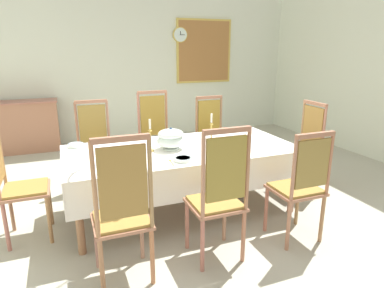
{
  "coord_description": "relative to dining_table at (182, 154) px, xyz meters",
  "views": [
    {
      "loc": [
        -1.17,
        -3.27,
        1.79
      ],
      "look_at": [
        0.15,
        0.12,
        0.75
      ],
      "focal_mm": 31.45,
      "sensor_mm": 36.0,
      "label": 1
    }
  ],
  "objects": [
    {
      "name": "candlestick_east",
      "position": [
        0.35,
        0.0,
        0.22
      ],
      "size": [
        0.07,
        0.07,
        0.35
      ],
      "color": "gold",
      "rests_on": "tablecloth"
    },
    {
      "name": "bowl_near_right",
      "position": [
        0.57,
        0.47,
        0.09
      ],
      "size": [
        0.16,
        0.16,
        0.03
      ],
      "color": "white",
      "rests_on": "tablecloth"
    },
    {
      "name": "sideboard",
      "position": [
        -1.97,
        3.17,
        -0.21
      ],
      "size": [
        1.44,
        0.48,
        0.9
      ],
      "rotation": [
        0.0,
        0.0,
        3.14
      ],
      "color": "#A36B51",
      "rests_on": "ground"
    },
    {
      "name": "chair_head_east",
      "position": [
        1.64,
        0.0,
        -0.08
      ],
      "size": [
        0.42,
        0.44,
        1.15
      ],
      "rotation": [
        0.0,
        0.0,
        1.57
      ],
      "color": "#A86A4D",
      "rests_on": "ground"
    },
    {
      "name": "chair_head_west",
      "position": [
        -1.64,
        0.0,
        -0.06
      ],
      "size": [
        0.42,
        0.44,
        1.21
      ],
      "rotation": [
        0.0,
        0.0,
        -1.57
      ],
      "color": "#9D7048",
      "rests_on": "ground"
    },
    {
      "name": "tablecloth",
      "position": [
        0.0,
        -0.0,
        -0.01
      ],
      "size": [
        2.48,
        1.18,
        0.35
      ],
      "color": "white",
      "rests_on": "dining_table"
    },
    {
      "name": "framed_painting",
      "position": [
        1.72,
        3.43,
        1.05
      ],
      "size": [
        1.22,
        0.05,
        1.29
      ],
      "color": "#D1B251"
    },
    {
      "name": "candlestick_west",
      "position": [
        -0.35,
        0.0,
        0.21
      ],
      "size": [
        0.07,
        0.07,
        0.34
      ],
      "color": "gold",
      "rests_on": "tablecloth"
    },
    {
      "name": "chair_south_b",
      "position": [
        -0.03,
        -0.99,
        -0.06
      ],
      "size": [
        0.44,
        0.42,
        1.21
      ],
      "color": "#A66756",
      "rests_on": "ground"
    },
    {
      "name": "bowl_far_right",
      "position": [
        -1.08,
        0.46,
        0.1
      ],
      "size": [
        0.16,
        0.16,
        0.04
      ],
      "color": "white",
      "rests_on": "tablecloth"
    },
    {
      "name": "chair_north_c",
      "position": [
        0.82,
        0.98,
        -0.08
      ],
      "size": [
        0.44,
        0.42,
        1.12
      ],
      "rotation": [
        0.0,
        0.0,
        3.14
      ],
      "color": "#A97454",
      "rests_on": "ground"
    },
    {
      "name": "bowl_far_left",
      "position": [
        -0.85,
        -0.44,
        0.09
      ],
      "size": [
        0.16,
        0.16,
        0.04
      ],
      "color": "white",
      "rests_on": "tablecloth"
    },
    {
      "name": "bowl_near_left",
      "position": [
        -0.14,
        -0.42,
        0.09
      ],
      "size": [
        0.18,
        0.18,
        0.04
      ],
      "color": "white",
      "rests_on": "tablecloth"
    },
    {
      "name": "ground",
      "position": [
        0.0,
        -0.04,
        -0.69
      ],
      "size": [
        7.18,
        6.98,
        0.04
      ],
      "primitive_type": "cube",
      "color": "#AEAB99"
    },
    {
      "name": "chair_south_c",
      "position": [
        0.82,
        -0.98,
        -0.09
      ],
      "size": [
        0.44,
        0.42,
        1.1
      ],
      "color": "#A5614E",
      "rests_on": "ground"
    },
    {
      "name": "back_wall",
      "position": [
        0.0,
        3.49,
        1.0
      ],
      "size": [
        7.18,
        0.08,
        3.34
      ],
      "primitive_type": "cube",
      "color": "silver",
      "rests_on": "ground"
    },
    {
      "name": "soup_tureen",
      "position": [
        -0.12,
        0.0,
        0.19
      ],
      "size": [
        0.31,
        0.31,
        0.24
      ],
      "color": "white",
      "rests_on": "tablecloth"
    },
    {
      "name": "mounted_clock",
      "position": [
        1.19,
        3.42,
        1.38
      ],
      "size": [
        0.3,
        0.06,
        0.3
      ],
      "color": "#D1B251"
    },
    {
      "name": "chair_south_a",
      "position": [
        -0.83,
        -0.99,
        -0.05
      ],
      "size": [
        0.44,
        0.42,
        1.22
      ],
      "color": "#9C675A",
      "rests_on": "ground"
    },
    {
      "name": "spoon_primary",
      "position": [
        -0.25,
        -0.39,
        0.08
      ],
      "size": [
        0.03,
        0.18,
        0.01
      ],
      "rotation": [
        0.0,
        0.0,
        -0.08
      ],
      "color": "gold",
      "rests_on": "tablecloth"
    },
    {
      "name": "dining_table",
      "position": [
        0.0,
        0.0,
        0.0
      ],
      "size": [
        2.46,
        1.16,
        0.74
      ],
      "color": "#9B6847",
      "rests_on": "ground"
    },
    {
      "name": "spoon_secondary",
      "position": [
        0.68,
        0.49,
        0.08
      ],
      "size": [
        0.04,
        0.18,
        0.01
      ],
      "rotation": [
        0.0,
        0.0,
        -0.11
      ],
      "color": "gold",
      "rests_on": "tablecloth"
    },
    {
      "name": "chair_north_b",
      "position": [
        -0.03,
        0.99,
        -0.05
      ],
      "size": [
        0.44,
        0.42,
        1.24
      ],
      "rotation": [
        0.0,
        0.0,
        3.14
      ],
      "color": "#A26E4D",
      "rests_on": "ground"
    },
    {
      "name": "chair_north_a",
      "position": [
        -0.83,
        0.99,
        -0.07
      ],
      "size": [
        0.44,
        0.42,
        1.16
      ],
      "rotation": [
        0.0,
        0.0,
        3.14
      ],
      "color": "#AC6D59",
      "rests_on": "ground"
    }
  ]
}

